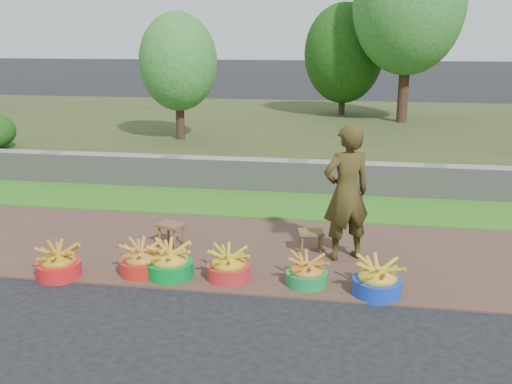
% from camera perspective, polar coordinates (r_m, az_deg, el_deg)
% --- Properties ---
extents(ground_plane, '(120.00, 120.00, 0.00)m').
position_cam_1_polar(ground_plane, '(5.93, 0.37, -10.42)').
color(ground_plane, black).
rests_on(ground_plane, ground).
extents(dirt_shoulder, '(80.00, 2.50, 0.02)m').
position_cam_1_polar(dirt_shoulder, '(7.06, 1.97, -6.00)').
color(dirt_shoulder, '#503529').
rests_on(dirt_shoulder, ground).
extents(grass_verge, '(80.00, 1.50, 0.04)m').
position_cam_1_polar(grass_verge, '(8.94, 3.65, -1.33)').
color(grass_verge, '#367A1D').
rests_on(grass_verge, ground).
extents(retaining_wall, '(80.00, 0.35, 0.55)m').
position_cam_1_polar(retaining_wall, '(9.69, 4.19, 1.54)').
color(retaining_wall, gray).
rests_on(retaining_wall, ground).
extents(earth_bank, '(80.00, 10.00, 0.50)m').
position_cam_1_polar(earth_bank, '(14.49, 6.01, 5.99)').
color(earth_bank, '#3B451F').
rests_on(earth_bank, ground).
extents(vegetation, '(31.72, 8.07, 4.66)m').
position_cam_1_polar(vegetation, '(13.85, 24.03, 14.54)').
color(vegetation, '#352117').
rests_on(vegetation, earth_bank).
extents(basin_a, '(0.49, 0.49, 0.36)m').
position_cam_1_polar(basin_a, '(6.68, -19.18, -6.74)').
color(basin_a, red).
rests_on(basin_a, ground).
extents(basin_b, '(0.50, 0.50, 0.37)m').
position_cam_1_polar(basin_b, '(6.51, -11.37, -6.72)').
color(basin_b, red).
rests_on(basin_b, ground).
extents(basin_c, '(0.52, 0.52, 0.39)m').
position_cam_1_polar(basin_c, '(6.38, -8.61, -6.99)').
color(basin_c, '#008628').
rests_on(basin_c, ground).
extents(basin_d, '(0.48, 0.48, 0.36)m').
position_cam_1_polar(basin_d, '(6.26, -2.78, -7.40)').
color(basin_d, red).
rests_on(basin_d, ground).
extents(basin_e, '(0.45, 0.45, 0.33)m').
position_cam_1_polar(basin_e, '(6.13, 5.10, -8.05)').
color(basin_e, '#17853B').
rests_on(basin_e, ground).
extents(basin_f, '(0.51, 0.51, 0.38)m').
position_cam_1_polar(basin_f, '(6.02, 12.03, -8.59)').
color(basin_f, '#1538B7').
rests_on(basin_f, ground).
extents(stool_left, '(0.39, 0.35, 0.28)m').
position_cam_1_polar(stool_left, '(7.26, -8.48, -3.59)').
color(stool_left, brown).
rests_on(stool_left, dirt_shoulder).
extents(stool_right, '(0.34, 0.28, 0.27)m').
position_cam_1_polar(stool_right, '(7.01, 5.52, -4.30)').
color(stool_right, brown).
rests_on(stool_right, dirt_shoulder).
extents(vendor_woman, '(0.70, 0.61, 1.61)m').
position_cam_1_polar(vendor_woman, '(6.67, 9.02, -0.09)').
color(vendor_woman, black).
rests_on(vendor_woman, dirt_shoulder).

